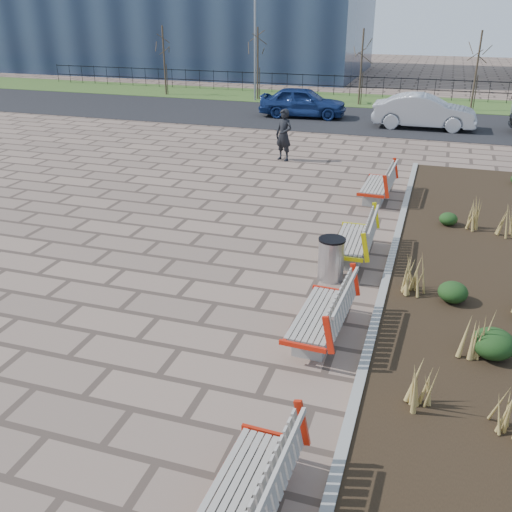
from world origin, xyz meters
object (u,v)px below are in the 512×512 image
(bench_c, at_px, (352,237))
(lamp_west, at_px, (255,46))
(pedestrian, at_px, (284,135))
(car_silver, at_px, (424,112))
(litter_bin, at_px, (331,259))
(car_blue, at_px, (303,102))
(bench_b, at_px, (319,312))
(bench_d, at_px, (376,183))
(bench_a, at_px, (241,488))

(bench_c, height_order, lamp_west, lamp_west)
(pedestrian, relative_size, car_silver, 0.41)
(litter_bin, xyz_separation_m, car_blue, (-4.91, 17.68, 0.30))
(car_silver, bearing_deg, pedestrian, 147.33)
(litter_bin, bearing_deg, bench_b, -84.05)
(pedestrian, height_order, car_blue, pedestrian)
(car_blue, xyz_separation_m, lamp_west, (-3.85, 4.06, 2.28))
(bench_d, relative_size, litter_bin, 2.31)
(car_silver, distance_m, lamp_west, 11.26)
(bench_a, bearing_deg, litter_bin, 94.48)
(bench_b, xyz_separation_m, car_silver, (0.79, 19.00, 0.28))
(bench_d, relative_size, car_silver, 0.46)
(bench_d, xyz_separation_m, car_blue, (-5.15, 11.98, 0.26))
(bench_b, bearing_deg, bench_c, 92.58)
(bench_a, height_order, car_blue, car_blue)
(litter_bin, xyz_separation_m, lamp_west, (-8.76, 21.74, 2.59))
(bench_d, height_order, car_blue, car_blue)
(bench_c, xyz_separation_m, car_silver, (0.79, 15.43, 0.28))
(lamp_west, bearing_deg, bench_d, -60.70)
(lamp_west, bearing_deg, car_blue, -46.50)
(bench_b, bearing_deg, pedestrian, 110.88)
(car_silver, xyz_separation_m, lamp_west, (-9.79, 5.07, 2.26))
(bench_a, distance_m, pedestrian, 16.14)
(bench_b, relative_size, lamp_west, 0.35)
(bench_b, xyz_separation_m, litter_bin, (-0.24, 2.33, -0.05))
(car_silver, relative_size, lamp_west, 0.77)
(bench_c, xyz_separation_m, litter_bin, (-0.24, -1.24, -0.05))
(bench_d, bearing_deg, car_silver, 87.86)
(bench_d, distance_m, car_silver, 11.00)
(bench_d, bearing_deg, pedestrian, 139.31)
(bench_b, bearing_deg, car_silver, 90.19)
(car_blue, bearing_deg, lamp_west, 39.43)
(bench_c, distance_m, car_silver, 15.45)
(bench_c, distance_m, bench_d, 4.46)
(bench_b, height_order, lamp_west, lamp_west)
(litter_bin, distance_m, car_blue, 18.35)
(pedestrian, xyz_separation_m, lamp_west, (-5.18, 12.52, 2.11))
(bench_a, relative_size, lamp_west, 0.35)
(bench_a, bearing_deg, car_blue, 104.37)
(bench_c, relative_size, litter_bin, 2.31)
(bench_a, xyz_separation_m, bench_b, (0.00, 4.12, 0.00))
(bench_a, relative_size, litter_bin, 2.31)
(pedestrian, distance_m, car_silver, 8.76)
(car_blue, bearing_deg, bench_d, -160.81)
(bench_b, bearing_deg, litter_bin, 98.54)
(bench_a, distance_m, car_blue, 24.68)
(bench_a, height_order, pedestrian, pedestrian)
(car_blue, bearing_deg, car_silver, -103.73)
(pedestrian, bearing_deg, lamp_west, 135.64)
(bench_b, height_order, pedestrian, pedestrian)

